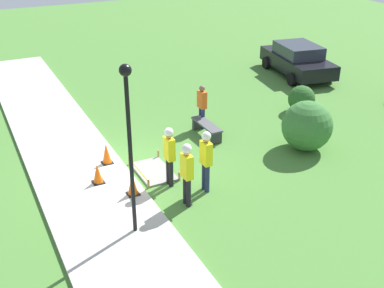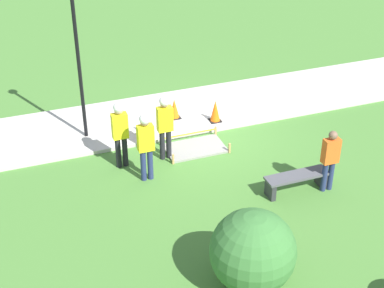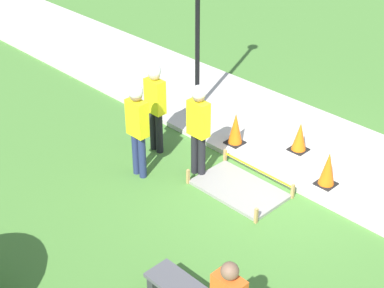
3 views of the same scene
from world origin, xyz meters
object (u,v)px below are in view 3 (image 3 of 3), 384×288
at_px(worker_supervisor, 198,123).
at_px(worker_trainee, 137,122).
at_px(traffic_cone_sidewalk_edge, 235,129).
at_px(worker_assistant, 155,100).
at_px(traffic_cone_far_patch, 300,137).
at_px(traffic_cone_near_patch, 328,169).

height_order(worker_supervisor, worker_trainee, worker_trainee).
xyz_separation_m(traffic_cone_sidewalk_edge, worker_assistant, (1.02, 1.19, 0.69)).
xyz_separation_m(worker_assistant, worker_trainee, (-0.44, 0.81, 0.00)).
distance_m(traffic_cone_far_patch, traffic_cone_sidewalk_edge, 1.26).
distance_m(traffic_cone_near_patch, traffic_cone_far_patch, 1.22).
bearing_deg(worker_assistant, worker_supervisor, 179.06).
relative_size(traffic_cone_far_patch, worker_trainee, 0.33).
height_order(traffic_cone_far_patch, worker_trainee, worker_trainee).
distance_m(traffic_cone_far_patch, worker_supervisor, 2.21).
xyz_separation_m(worker_supervisor, worker_assistant, (1.19, -0.02, 0.02)).
height_order(traffic_cone_far_patch, traffic_cone_sidewalk_edge, traffic_cone_sidewalk_edge).
distance_m(traffic_cone_near_patch, traffic_cone_sidewalk_edge, 2.12).
bearing_deg(traffic_cone_near_patch, worker_supervisor, 33.56).
relative_size(traffic_cone_far_patch, traffic_cone_sidewalk_edge, 0.91).
xyz_separation_m(traffic_cone_far_patch, worker_supervisor, (0.90, 1.90, 0.70)).
xyz_separation_m(traffic_cone_near_patch, traffic_cone_sidewalk_edge, (2.11, 0.09, 0.00)).
xyz_separation_m(traffic_cone_far_patch, traffic_cone_sidewalk_edge, (1.06, 0.69, 0.03)).
distance_m(worker_supervisor, worker_assistant, 1.19).
distance_m(traffic_cone_far_patch, worker_trainee, 3.23).
bearing_deg(traffic_cone_sidewalk_edge, worker_trainee, 73.62).
relative_size(traffic_cone_far_patch, worker_supervisor, 0.33).
bearing_deg(traffic_cone_far_patch, worker_trainee, 58.54).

